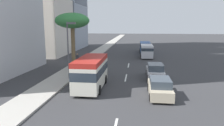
{
  "coord_description": "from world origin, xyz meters",
  "views": [
    {
      "loc": [
        -5.84,
        -1.14,
        5.87
      ],
      "look_at": [
        16.0,
        1.51,
        1.74
      ],
      "focal_mm": 32.95,
      "sensor_mm": 36.0,
      "label": 1
    }
  ],
  "objects": [
    {
      "name": "lane_stripe_far",
      "position": [
        23.66,
        0.0,
        0.01
      ],
      "size": [
        3.2,
        0.16,
        0.01
      ],
      "primitive_type": "cube",
      "color": "silver",
      "rests_on": "ground_plane"
    },
    {
      "name": "car_lead",
      "position": [
        16.73,
        -3.22,
        0.78
      ],
      "size": [
        4.36,
        1.84,
        1.65
      ],
      "color": "silver",
      "rests_on": "ground_plane"
    },
    {
      "name": "minibus_third",
      "position": [
        12.33,
        3.01,
        1.58
      ],
      "size": [
        6.04,
        2.33,
        2.88
      ],
      "rotation": [
        0.0,
        0.0,
        3.14
      ],
      "color": "silver",
      "rests_on": "ground_plane"
    },
    {
      "name": "pedestrian_mid_block",
      "position": [
        20.48,
        7.21,
        0.99
      ],
      "size": [
        0.36,
        0.39,
        1.55
      ],
      "rotation": [
        0.0,
        0.0,
        1.0
      ],
      "color": "beige",
      "rests_on": "sidewalk_right"
    },
    {
      "name": "van_second",
      "position": [
        38.1,
        -2.89,
        1.27
      ],
      "size": [
        5.27,
        2.22,
        2.2
      ],
      "color": "#1E478C",
      "rests_on": "ground_plane"
    },
    {
      "name": "car_fourth",
      "position": [
        10.84,
        -3.1,
        0.74
      ],
      "size": [
        4.23,
        1.83,
        1.56
      ],
      "color": "beige",
      "rests_on": "ground_plane"
    },
    {
      "name": "pedestrian_near_lamp",
      "position": [
        22.38,
        7.27,
        1.06
      ],
      "size": [
        0.31,
        0.37,
        1.65
      ],
      "rotation": [
        0.0,
        0.0,
        4.38
      ],
      "color": "navy",
      "rests_on": "sidewalk_right"
    },
    {
      "name": "van_fifth",
      "position": [
        31.25,
        -2.92,
        1.31
      ],
      "size": [
        5.07,
        2.17,
        2.28
      ],
      "color": "silver",
      "rests_on": "ground_plane"
    },
    {
      "name": "sidewalk_right",
      "position": [
        31.5,
        7.06,
        0.07
      ],
      "size": [
        162.0,
        2.8,
        0.15
      ],
      "primitive_type": "cube",
      "color": "#B2ADA3",
      "rests_on": "ground_plane"
    },
    {
      "name": "street_lamp",
      "position": [
        14.99,
        5.94,
        3.92
      ],
      "size": [
        0.24,
        0.97,
        6.01
      ],
      "color": "#4C4C51",
      "rests_on": "sidewalk_right"
    },
    {
      "name": "palm_tree",
      "position": [
        18.85,
        6.72,
        6.22
      ],
      "size": [
        4.17,
        4.17,
        7.14
      ],
      "color": "brown",
      "rests_on": "sidewalk_right"
    },
    {
      "name": "lane_stripe_mid",
      "position": [
        16.55,
        0.0,
        0.01
      ],
      "size": [
        3.2,
        0.16,
        0.01
      ],
      "primitive_type": "cube",
      "color": "silver",
      "rests_on": "ground_plane"
    },
    {
      "name": "ground_plane",
      "position": [
        31.5,
        0.0,
        0.0
      ],
      "size": [
        198.0,
        198.0,
        0.0
      ],
      "primitive_type": "plane",
      "color": "#38383A"
    }
  ]
}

